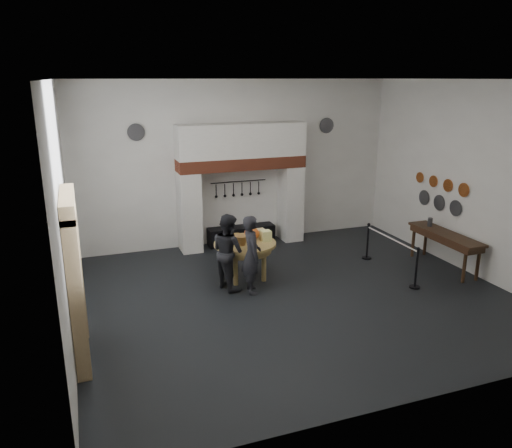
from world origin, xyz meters
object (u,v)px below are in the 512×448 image
object	(u,v)px
iron_range	(241,235)
barrier_post_far	(368,242)
work_table	(245,244)
barrier_post_near	(416,269)
visitor_far	(228,251)
side_table	(446,234)
visitor_near	(252,254)

from	to	relation	value
iron_range	barrier_post_far	distance (m)	3.53
iron_range	work_table	bearing A→B (deg)	-106.12
barrier_post_near	barrier_post_far	world-z (taller)	same
iron_range	work_table	size ratio (longest dim) A/B	1.32
visitor_far	barrier_post_near	distance (m)	4.19
work_table	side_table	world-z (taller)	side_table
work_table	visitor_near	bearing A→B (deg)	-98.58
visitor_far	barrier_post_far	size ratio (longest dim) A/B	1.89
iron_range	visitor_far	size ratio (longest dim) A/B	1.12
iron_range	visitor_near	world-z (taller)	visitor_near
iron_range	visitor_far	xyz separation A→B (m)	(-1.23, -2.84, 0.60)
side_table	barrier_post_near	size ratio (longest dim) A/B	2.44
side_table	iron_range	bearing A→B (deg)	139.66
visitor_far	side_table	world-z (taller)	visitor_far
work_table	visitor_near	xyz separation A→B (m)	(-0.12, -0.82, 0.03)
visitor_near	visitor_far	world-z (taller)	visitor_near
work_table	visitor_far	size ratio (longest dim) A/B	0.85
iron_range	side_table	distance (m)	5.41
work_table	barrier_post_far	xyz separation A→B (m)	(3.39, 0.15, -0.39)
visitor_far	side_table	xyz separation A→B (m)	(5.33, -0.64, 0.02)
work_table	side_table	distance (m)	4.92
visitor_far	barrier_post_far	distance (m)	3.98
work_table	visitor_near	size ratio (longest dim) A/B	0.83
side_table	barrier_post_near	distance (m)	1.68
visitor_near	barrier_post_far	size ratio (longest dim) A/B	1.93
iron_range	barrier_post_near	xyz separation A→B (m)	(2.69, -4.28, 0.20)
barrier_post_near	barrier_post_far	distance (m)	2.00
side_table	barrier_post_near	world-z (taller)	same
iron_range	side_table	world-z (taller)	side_table
visitor_near	side_table	bearing A→B (deg)	-86.01
work_table	barrier_post_far	world-z (taller)	barrier_post_far
iron_range	side_table	xyz separation A→B (m)	(4.10, -3.48, 0.62)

